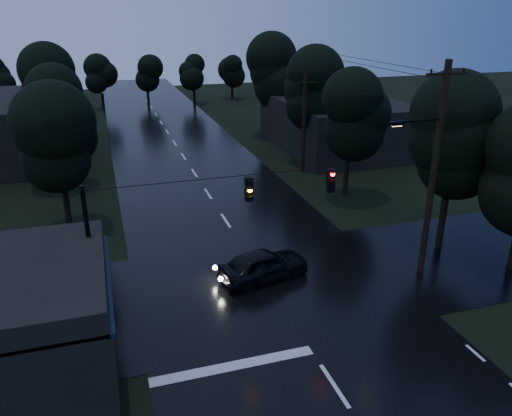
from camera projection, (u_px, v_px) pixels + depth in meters
main_road at (194, 173)px, 39.09m from camera, size 12.00×120.00×0.02m
cross_street at (268, 285)px, 23.13m from camera, size 60.00×9.00×0.02m
building_far_right at (336, 124)px, 45.74m from camera, size 10.00×14.00×4.40m
building_far_left at (12, 127)px, 43.14m from camera, size 10.00×16.00×5.00m
utility_pole_main at (432, 169)px, 22.37m from camera, size 3.50×0.30×10.00m
utility_pole_far at (304, 123)px, 38.21m from camera, size 2.00×0.30×7.50m
anchor_pole_left at (92, 260)px, 19.04m from camera, size 0.18×0.18×6.00m
span_signals at (290, 184)px, 20.46m from camera, size 15.00×0.37×1.12m
tree_corner_near at (454, 139)px, 24.60m from camera, size 4.48×4.48×9.44m
tree_left_a at (57, 139)px, 27.56m from camera, size 3.92×3.92×8.26m
tree_left_b at (53, 108)px, 34.35m from camera, size 4.20×4.20×8.85m
tree_left_c at (52, 84)px, 42.92m from camera, size 4.48×4.48×9.44m
tree_right_a at (350, 114)px, 32.44m from camera, size 4.20×4.20×8.85m
tree_right_b at (310, 90)px, 39.57m from camera, size 4.48×4.48×9.44m
tree_right_c at (275, 72)px, 48.47m from camera, size 4.76×4.76×10.03m
car at (264, 264)px, 23.46m from camera, size 4.66×2.67×1.49m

